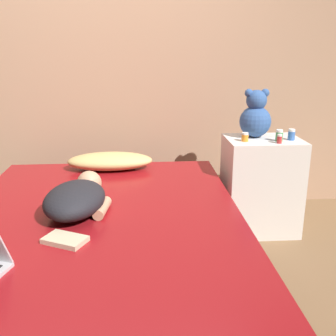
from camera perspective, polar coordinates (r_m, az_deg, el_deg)
The scene contains 12 objects.
ground_plane at distance 2.44m, azimuth -9.24°, elevation -16.86°, with size 12.00×12.00×0.00m, color brown.
wall_back at distance 3.33m, azimuth -8.42°, elevation 16.06°, with size 8.00×0.06×2.60m.
bed at distance 2.31m, azimuth -9.52°, elevation -12.06°, with size 1.59×2.07×0.47m.
nightstand at distance 3.04m, azimuth 13.28°, elevation -2.46°, with size 0.54×0.42×0.72m.
pillow at distance 2.98m, azimuth -8.42°, elevation 1.00°, with size 0.63×0.29×0.13m.
person_lying at distance 2.24m, azimuth -13.00°, elevation -4.20°, with size 0.38×0.63×0.17m.
teddy_bear at distance 2.95m, azimuth 12.58°, elevation 7.32°, with size 0.23×0.23×0.35m.
bottle_orange at distance 2.82m, azimuth 11.11°, elevation 4.43°, with size 0.05×0.05×0.06m.
bottle_green at distance 2.88m, azimuth 15.84°, elevation 4.54°, with size 0.05×0.05×0.08m.
bottle_blue at distance 2.94m, azimuth 17.48°, elevation 4.64°, with size 0.05×0.05×0.08m.
bottle_red at distance 2.82m, azimuth 15.87°, elevation 4.08°, with size 0.03×0.03×0.06m.
book at distance 1.95m, azimuth -14.71°, elevation -10.04°, with size 0.23×0.20×0.02m.
Camera 1 is at (0.23, -2.01, 1.35)m, focal length 42.00 mm.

